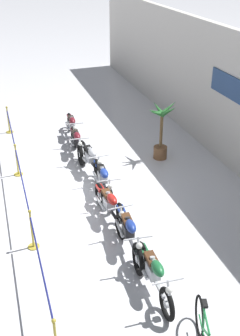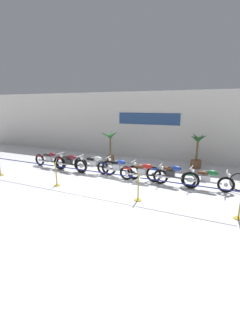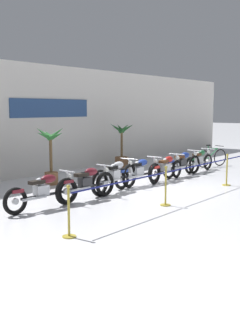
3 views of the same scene
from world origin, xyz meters
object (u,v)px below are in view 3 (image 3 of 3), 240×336
motorcycle_maroon_0 (43,192)px  motorcycle_green_6 (199,160)px  motorcycle_blue_3 (139,172)px  motorcycle_blue_5 (182,164)px  stanchion_far_left (173,176)px  motorcycle_maroon_1 (87,184)px  motorcycle_silver_2 (115,176)px  stanchion_mid_right (227,175)px  potted_palm_right_of_row (51,156)px  motorcycle_red_4 (166,168)px  bicycle (212,158)px  potted_palm_left_of_row (122,148)px  stanchion_mid_left (166,192)px

motorcycle_maroon_0 → motorcycle_green_6: size_ratio=1.09×
motorcycle_blue_3 → motorcycle_blue_5: size_ratio=1.00×
motorcycle_blue_5 → stanchion_far_left: bearing=-153.0°
motorcycle_maroon_0 → motorcycle_blue_5: 6.79m
motorcycle_maroon_1 → stanchion_far_left: (1.16, -2.06, 0.27)m
motorcycle_maroon_0 → stanchion_far_left: size_ratio=0.22×
motorcycle_maroon_1 → motorcycle_silver_2: (1.43, 0.14, 0.02)m
motorcycle_blue_3 → stanchion_mid_right: (1.86, -2.23, -0.10)m
potted_palm_right_of_row → motorcycle_red_4: bearing=-41.2°
motorcycle_silver_2 → potted_palm_right_of_row: 2.56m
motorcycle_silver_2 → stanchion_mid_right: 3.84m
motorcycle_maroon_1 → motorcycle_green_6: bearing=1.1°
motorcycle_maroon_0 → motorcycle_maroon_1: size_ratio=1.05×
bicycle → stanchion_mid_right: 4.59m
bicycle → potted_palm_left_of_row: bearing=129.0°
motorcycle_silver_2 → potted_palm_left_of_row: size_ratio=1.21×
bicycle → motorcycle_red_4: bearing=-174.4°
motorcycle_blue_3 → stanchion_far_left: size_ratio=0.22×
potted_palm_left_of_row → stanchion_far_left: bearing=-130.9°
motorcycle_maroon_1 → motorcycle_green_6: 6.78m
motorcycle_maroon_0 → potted_palm_right_of_row: bearing=44.8°
stanchion_far_left → motorcycle_silver_2: bearing=83.1°
motorcycle_maroon_1 → stanchion_far_left: size_ratio=0.21×
motorcycle_maroon_0 → potted_palm_right_of_row: 3.56m
bicycle → motorcycle_blue_5: bearing=-173.9°
motorcycle_maroon_0 → motorcycle_blue_3: motorcycle_blue_3 is taller
motorcycle_maroon_0 → bicycle: (9.90, 0.27, -0.06)m
motorcycle_maroon_0 → bicycle: bearing=1.6°
motorcycle_maroon_1 → bicycle: 8.46m
bicycle → stanchion_mid_right: bearing=-147.5°
motorcycle_red_4 → motorcycle_blue_5: (1.26, 0.09, 0.02)m
potted_palm_left_of_row → stanchion_mid_left: bearing=-132.8°
motorcycle_maroon_0 → stanchion_mid_right: stanchion_mid_right is taller
potted_palm_left_of_row → stanchion_mid_right: bearing=-104.0°
potted_palm_right_of_row → stanchion_mid_left: (-0.23, -4.68, -0.61)m
potted_palm_left_of_row → stanchion_mid_right: potted_palm_left_of_row is taller
potted_palm_left_of_row → stanchion_mid_left: (-5.13, -5.54, -0.48)m
motorcycle_maroon_1 → potted_palm_right_of_row: 2.87m
motorcycle_maroon_0 → bicycle: size_ratio=1.36×
motorcycle_blue_3 → potted_palm_left_of_row: potted_palm_left_of_row is taller
motorcycle_maroon_0 → stanchion_far_left: stanchion_far_left is taller
stanchion_mid_left → potted_palm_left_of_row: bearing=47.2°
motorcycle_maroon_0 → bicycle: 9.90m
motorcycle_red_4 → motorcycle_maroon_1: bearing=179.7°
motorcycle_red_4 → motorcycle_green_6: (2.70, 0.15, 0.00)m
motorcycle_maroon_0 → motorcycle_green_6: motorcycle_maroon_0 is taller
motorcycle_blue_3 → stanchion_mid_left: stanchion_mid_left is taller
stanchion_mid_right → motorcycle_maroon_0: bearing=160.0°
stanchion_far_left → motorcycle_blue_5: bearing=27.0°
motorcycle_maroon_1 → stanchion_mid_left: 2.22m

